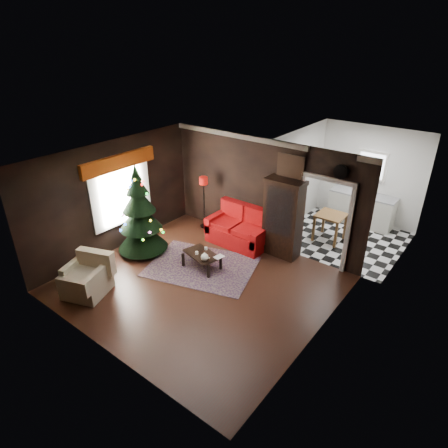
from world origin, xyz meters
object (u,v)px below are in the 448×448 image
Objects in this scene: armchair at (85,275)px; kitchen_table at (330,227)px; teapot at (205,257)px; loveseat at (239,226)px; floor_lamp at (204,202)px; christmas_tree at (140,214)px; curio_cabinet at (283,220)px; wall_clock at (341,172)px; coffee_table at (202,260)px.

kitchen_table is at bearing 39.75° from armchair.
loveseat is at bearing 99.04° from teapot.
christmas_tree is at bearing -103.41° from floor_lamp.
teapot is at bearing 32.39° from armchair.
curio_cabinet is at bearing 3.85° from floor_lamp.
armchair reaches higher than teapot.
loveseat is at bearing -169.17° from curio_cabinet.
wall_clock is at bearing 28.29° from armchair.
christmas_tree is 2.06m from armchair.
kitchen_table is at bearing 60.46° from coffee_table.
kitchen_table is at bearing 65.45° from teapot.
teapot is at bearing -36.50° from coffee_table.
christmas_tree is (-1.69, -1.83, 0.55)m from loveseat.
armchair is 2.61m from coffee_table.
armchair is 2.79× the size of wall_clock.
kitchen_table reaches higher than coffee_table.
armchair is 1.19× the size of kitchen_table.
christmas_tree is 2.04m from teapot.
loveseat is at bearing -2.75° from floor_lamp.
loveseat reaches higher than teapot.
floor_lamp is 1.96× the size of kitchen_table.
floor_lamp is 4.60× the size of wall_clock.
loveseat reaches higher than kitchen_table.
curio_cabinet reaches higher than kitchen_table.
floor_lamp reaches higher than armchair.
christmas_tree reaches higher than teapot.
christmas_tree is at bearing -169.32° from coffee_table.
coffee_table is 3.72m from wall_clock.
christmas_tree is at bearing -132.73° from loveseat.
teapot is (1.55, 2.06, 0.03)m from armchair.
loveseat is at bearing 50.58° from armchair.
kitchen_table reaches higher than teapot.
christmas_tree is at bearing -144.19° from curio_cabinet.
loveseat is 1.72m from teapot.
coffee_table is 3.63m from kitchen_table.
armchair is at bearing -108.87° from loveseat.
loveseat reaches higher than coffee_table.
floor_lamp is at bearing 128.57° from coffee_table.
kitchen_table is at bearing 44.91° from christmas_tree.
wall_clock reaches higher than teapot.
coffee_table is at bearing -89.57° from loveseat.
floor_lamp is 7.33× the size of teapot.
loveseat is 0.89× the size of curio_cabinet.
curio_cabinet reaches higher than teapot.
curio_cabinet is 2.22× the size of coffee_table.
loveseat is 1.25m from curio_cabinet.
wall_clock reaches higher than loveseat.
kitchen_table is at bearing 42.51° from loveseat.
wall_clock is (3.63, 4.16, 1.92)m from armchair.
curio_cabinet is 2.16m from teapot.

